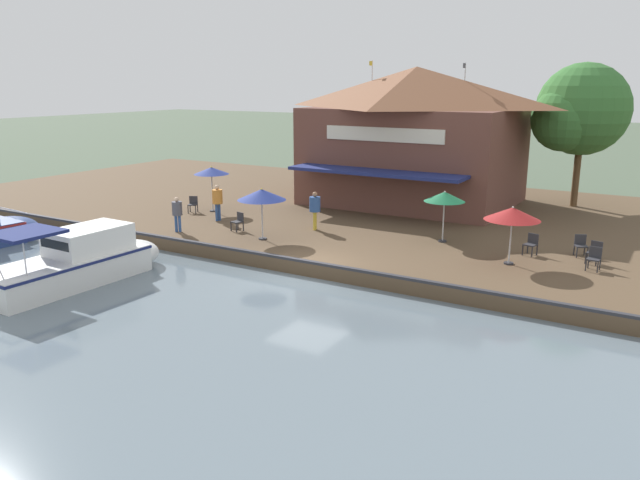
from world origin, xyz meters
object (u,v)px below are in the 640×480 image
at_px(person_mid_patio, 315,206).
at_px(tree_upstream_bank, 436,118).
at_px(cafe_chair_far_corner_seat, 581,244).
at_px(patio_umbrella_near_quay_edge, 262,195).
at_px(cafe_chair_facing_river, 238,221).
at_px(cafe_chair_back_row_seat, 594,257).
at_px(motorboat_fourth_along, 83,260).
at_px(cafe_chair_beside_entrance, 193,203).
at_px(patio_umbrella_mid_patio_left, 445,197).
at_px(person_near_entrance, 177,210).
at_px(waterfront_restaurant, 414,135).
at_px(cafe_chair_mid_patio, 531,243).
at_px(patio_umbrella_far_corner, 512,214).
at_px(cafe_chair_under_first_umbrella, 595,251).
at_px(patio_umbrella_back_row, 211,171).
at_px(person_at_quay_edge, 217,198).
at_px(tree_behind_restaurant, 578,112).

bearing_deg(person_mid_patio, tree_upstream_bank, 173.20).
bearing_deg(tree_upstream_bank, cafe_chair_far_corner_seat, 44.74).
height_order(patio_umbrella_near_quay_edge, cafe_chair_facing_river, patio_umbrella_near_quay_edge).
xyz_separation_m(cafe_chair_back_row_seat, tree_upstream_bank, (-11.79, -10.66, 4.11)).
distance_m(cafe_chair_facing_river, motorboat_fourth_along, 7.64).
bearing_deg(cafe_chair_facing_river, cafe_chair_beside_entrance, -114.26).
height_order(patio_umbrella_mid_patio_left, patio_umbrella_near_quay_edge, patio_umbrella_near_quay_edge).
distance_m(patio_umbrella_mid_patio_left, cafe_chair_far_corner_seat, 5.67).
relative_size(cafe_chair_facing_river, person_near_entrance, 0.53).
bearing_deg(waterfront_restaurant, cafe_chair_mid_patio, 46.26).
distance_m(patio_umbrella_near_quay_edge, cafe_chair_beside_entrance, 7.27).
height_order(patio_umbrella_near_quay_edge, cafe_chair_far_corner_seat, patio_umbrella_near_quay_edge).
distance_m(patio_umbrella_far_corner, cafe_chair_far_corner_seat, 3.62).
xyz_separation_m(patio_umbrella_far_corner, motorboat_fourth_along, (8.44, -13.47, -1.70)).
relative_size(patio_umbrella_far_corner, cafe_chair_beside_entrance, 2.60).
distance_m(patio_umbrella_near_quay_edge, cafe_chair_back_row_seat, 13.36).
height_order(cafe_chair_facing_river, cafe_chair_under_first_umbrella, same).
relative_size(person_mid_patio, tree_upstream_bank, 0.25).
height_order(patio_umbrella_back_row, cafe_chair_back_row_seat, patio_umbrella_back_row).
bearing_deg(cafe_chair_under_first_umbrella, patio_umbrella_far_corner, -58.05).
xyz_separation_m(waterfront_restaurant, cafe_chair_beside_entrance, (8.63, -8.73, -3.33)).
height_order(cafe_chair_back_row_seat, person_at_quay_edge, person_at_quay_edge).
relative_size(patio_umbrella_near_quay_edge, tree_upstream_bank, 0.32).
distance_m(cafe_chair_back_row_seat, tree_behind_restaurant, 13.35).
xyz_separation_m(person_near_entrance, motorboat_fourth_along, (5.93, 0.87, -0.77)).
bearing_deg(patio_umbrella_far_corner, cafe_chair_far_corner_seat, 140.27).
bearing_deg(person_near_entrance, person_at_quay_edge, 179.26).
height_order(cafe_chair_mid_patio, cafe_chair_under_first_umbrella, same).
height_order(cafe_chair_mid_patio, person_at_quay_edge, person_at_quay_edge).
bearing_deg(patio_umbrella_far_corner, cafe_chair_mid_patio, 166.75).
bearing_deg(patio_umbrella_near_quay_edge, tree_upstream_bank, 170.49).
distance_m(patio_umbrella_far_corner, tree_behind_restaurant, 13.36).
height_order(patio_umbrella_mid_patio_left, cafe_chair_back_row_seat, patio_umbrella_mid_patio_left).
height_order(patio_umbrella_mid_patio_left, person_near_entrance, patio_umbrella_mid_patio_left).
distance_m(patio_umbrella_mid_patio_left, cafe_chair_mid_patio, 4.02).
bearing_deg(cafe_chair_back_row_seat, cafe_chair_mid_patio, -111.26).
xyz_separation_m(cafe_chair_facing_river, person_at_quay_edge, (-1.19, -2.19, 0.65)).
relative_size(patio_umbrella_back_row, person_mid_patio, 1.34).
xyz_separation_m(cafe_chair_facing_river, person_near_entrance, (1.59, -2.23, 0.53)).
bearing_deg(person_at_quay_edge, cafe_chair_facing_river, 61.52).
bearing_deg(patio_umbrella_near_quay_edge, tree_behind_restaurant, 145.27).
bearing_deg(cafe_chair_facing_river, waterfront_restaurant, 159.03).
distance_m(cafe_chair_mid_patio, tree_behind_restaurant, 12.16).
distance_m(person_at_quay_edge, tree_upstream_bank, 14.35).
relative_size(cafe_chair_under_first_umbrella, person_near_entrance, 0.53).
bearing_deg(tree_upstream_bank, patio_umbrella_mid_patio_left, 22.92).
xyz_separation_m(cafe_chair_far_corner_seat, person_at_quay_edge, (2.29, -16.43, 0.65)).
bearing_deg(motorboat_fourth_along, patio_umbrella_mid_patio_left, 135.67).
relative_size(cafe_chair_mid_patio, person_mid_patio, 0.48).
bearing_deg(motorboat_fourth_along, patio_umbrella_back_row, -166.14).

